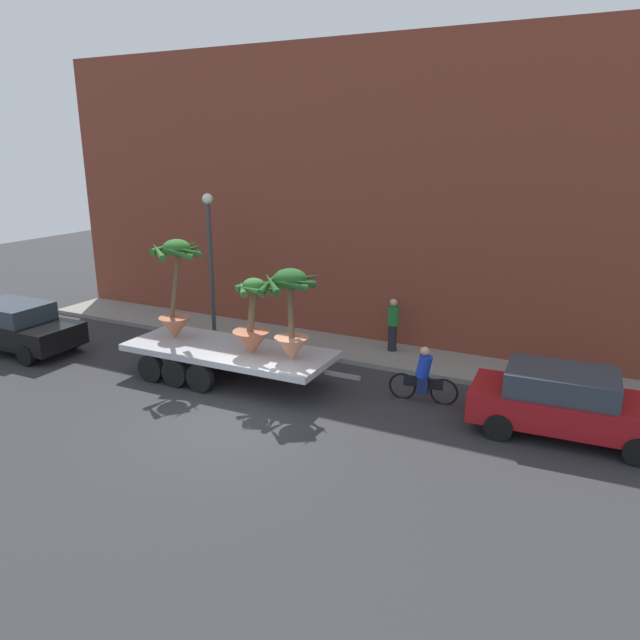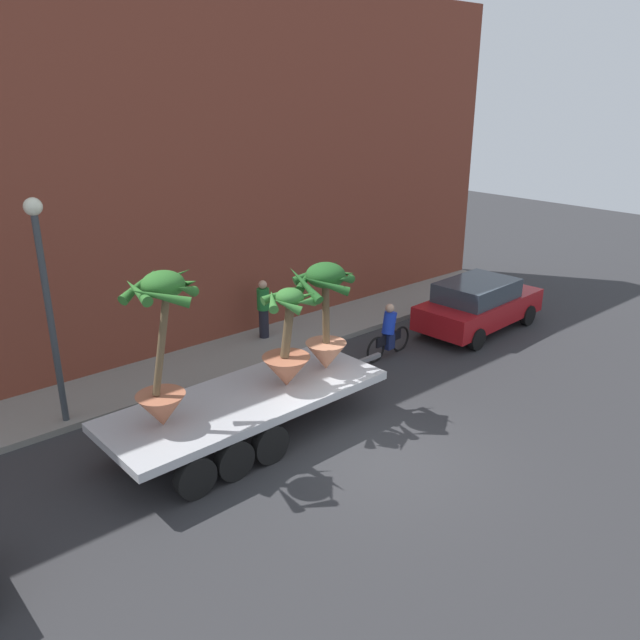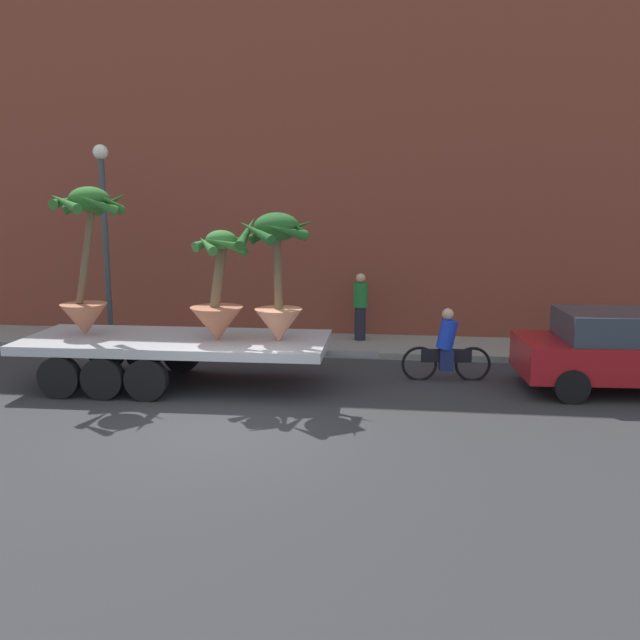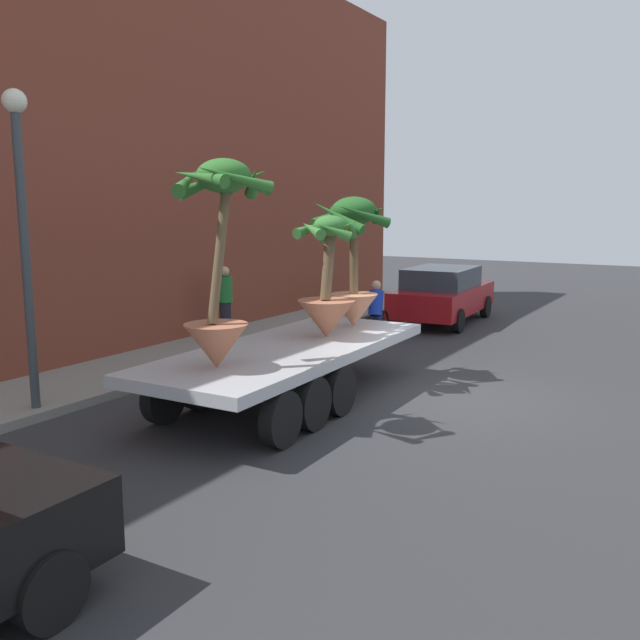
% 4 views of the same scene
% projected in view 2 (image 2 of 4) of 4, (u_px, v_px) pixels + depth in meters
% --- Properties ---
extents(ground_plane, '(60.00, 60.00, 0.00)m').
position_uv_depth(ground_plane, '(383.00, 454.00, 12.77)').
color(ground_plane, '#2D2D30').
extents(sidewalk, '(24.00, 2.20, 0.15)m').
position_uv_depth(sidewalk, '(220.00, 359.00, 17.09)').
color(sidewalk, gray).
rests_on(sidewalk, ground).
extents(building_facade, '(24.00, 1.20, 9.69)m').
position_uv_depth(building_facade, '(175.00, 173.00, 16.65)').
color(building_facade, brown).
rests_on(building_facade, ground).
extents(flatbed_trailer, '(7.06, 2.44, 0.98)m').
position_uv_depth(flatbed_trailer, '(237.00, 409.00, 12.97)').
color(flatbed_trailer, '#B7BABF').
rests_on(flatbed_trailer, ground).
extents(potted_palm_rear, '(1.53, 1.60, 2.48)m').
position_uv_depth(potted_palm_rear, '(325.00, 314.00, 13.83)').
color(potted_palm_rear, tan).
rests_on(potted_palm_rear, flatbed_trailer).
extents(potted_palm_middle, '(1.55, 1.61, 2.96)m').
position_uv_depth(potted_palm_middle, '(162.00, 351.00, 11.47)').
color(potted_palm_middle, '#B26647').
rests_on(potted_palm_middle, flatbed_trailer).
extents(potted_palm_front, '(1.17, 1.16, 2.15)m').
position_uv_depth(potted_palm_front, '(287.00, 350.00, 13.24)').
color(potted_palm_front, '#B26647').
rests_on(potted_palm_front, flatbed_trailer).
extents(cyclist, '(1.84, 0.38, 1.54)m').
position_uv_depth(cyclist, '(389.00, 333.00, 17.23)').
color(cyclist, black).
rests_on(cyclist, ground).
extents(parked_car, '(4.48, 2.12, 1.58)m').
position_uv_depth(parked_car, '(479.00, 304.00, 19.06)').
color(parked_car, maroon).
rests_on(parked_car, ground).
extents(pedestrian_near_gate, '(0.36, 0.36, 1.71)m').
position_uv_depth(pedestrian_near_gate, '(263.00, 308.00, 18.06)').
color(pedestrian_near_gate, black).
rests_on(pedestrian_near_gate, sidewalk).
extents(street_lamp, '(0.36, 0.36, 4.83)m').
position_uv_depth(street_lamp, '(45.00, 285.00, 12.73)').
color(street_lamp, '#383D42').
rests_on(street_lamp, sidewalk).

